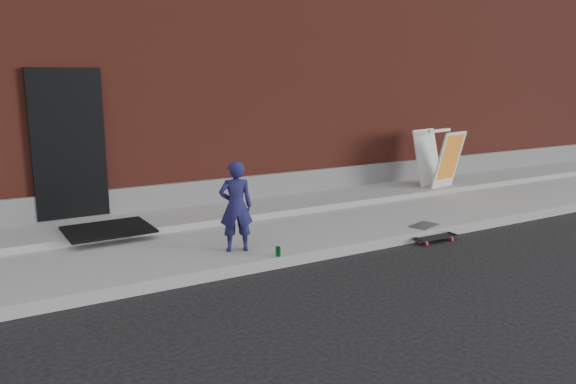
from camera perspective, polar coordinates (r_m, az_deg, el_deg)
ground at (r=7.50m, az=3.34°, el=-6.99°), size 80.00×80.00×0.00m
sidewalk at (r=8.72m, az=-2.05°, el=-3.78°), size 20.00×3.00×0.15m
apron at (r=9.47m, az=-4.60°, el=-1.78°), size 20.00×1.20×0.10m
building at (r=13.51m, az=-13.30°, el=11.81°), size 20.00×8.10×5.00m
child at (r=7.30m, az=-5.31°, el=-1.46°), size 0.50×0.40×1.19m
skateboard at (r=8.58m, az=14.81°, el=-4.50°), size 0.71×0.20×0.08m
pizza_sign at (r=11.47m, az=15.09°, el=3.36°), size 0.82×0.92×1.13m
soda_can at (r=7.17m, az=-1.02°, el=-6.07°), size 0.08×0.08×0.12m
doormat at (r=8.38m, az=-17.80°, el=-3.64°), size 1.20×0.98×0.03m
utility_plate at (r=8.86m, az=13.68°, el=-3.32°), size 0.52×0.42×0.01m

